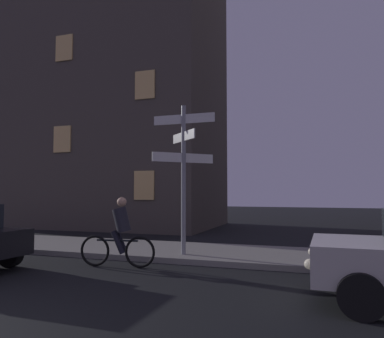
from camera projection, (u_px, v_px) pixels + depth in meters
sidewalk_kerb at (166, 251)px, 10.48m from camera, size 40.00×2.84×0.14m
signpost at (184, 163)px, 9.61m from camera, size 1.68×1.24×3.85m
cyclist at (119, 235)px, 8.58m from camera, size 1.81×0.38×1.61m
building_left_block at (101, 98)px, 19.83m from camera, size 12.32×6.24×13.54m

